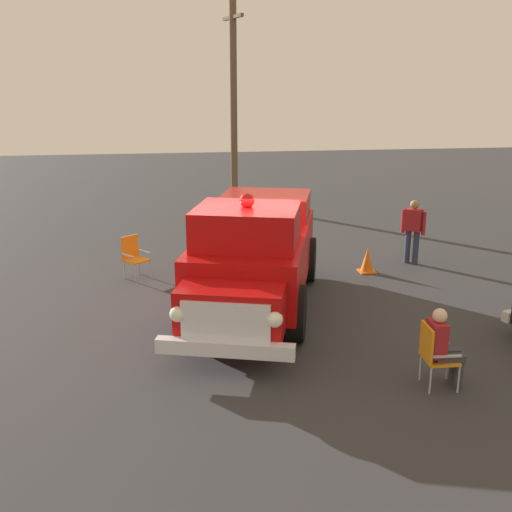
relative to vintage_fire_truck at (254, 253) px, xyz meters
name	(u,v)px	position (x,y,z in m)	size (l,w,h in m)	color
ground_plane	(243,313)	(0.28, 0.28, -1.20)	(60.00, 60.00, 0.00)	#333335
vintage_fire_truck	(254,253)	(0.00, 0.00, 0.00)	(3.87, 6.32, 2.59)	black
lawn_chair_near_truck	(433,352)	(-2.19, 3.82, -0.61)	(0.53, 0.54, 1.02)	#B7BABF
lawn_chair_by_car	(133,254)	(2.57, -2.46, -0.61)	(0.69, 0.69, 1.02)	#B7BABF
spectator_seated	(442,345)	(-2.33, 3.83, -0.50)	(0.56, 0.41, 1.29)	#383842
spectator_standing	(413,227)	(-4.53, -2.58, -0.23)	(0.55, 0.50, 1.68)	#2D334C
utility_pole	(234,103)	(-0.90, -11.12, 2.65)	(0.58, 1.67, 7.41)	brown
traffic_cone	(367,260)	(-3.14, -2.02, -0.89)	(0.40, 0.40, 0.64)	orange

